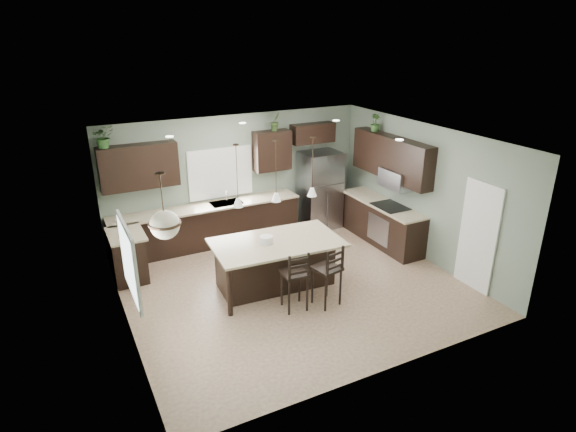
# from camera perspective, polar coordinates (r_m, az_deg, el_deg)

# --- Properties ---
(ground) EXTENTS (6.00, 6.00, 0.00)m
(ground) POSITION_cam_1_polar(r_m,az_deg,el_deg) (9.21, 0.58, -8.18)
(ground) COLOR #9E8466
(ground) RESTS_ON ground
(pantry_door) EXTENTS (0.04, 0.82, 2.04)m
(pantry_door) POSITION_cam_1_polar(r_m,az_deg,el_deg) (9.37, 21.59, -2.30)
(pantry_door) COLOR white
(pantry_door) RESTS_ON ground
(window_back) EXTENTS (1.35, 0.02, 1.00)m
(window_back) POSITION_cam_1_polar(r_m,az_deg,el_deg) (10.80, -8.02, 5.11)
(window_back) COLOR white
(window_back) RESTS_ON room_shell
(window_left) EXTENTS (0.02, 1.10, 1.00)m
(window_left) POSITION_cam_1_polar(r_m,az_deg,el_deg) (7.02, -18.43, -5.12)
(window_left) COLOR white
(window_left) RESTS_ON room_shell
(left_return_cabs) EXTENTS (0.60, 0.90, 0.90)m
(left_return_cabs) POSITION_cam_1_polar(r_m,az_deg,el_deg) (9.76, -18.49, -4.60)
(left_return_cabs) COLOR black
(left_return_cabs) RESTS_ON ground
(left_return_countertop) EXTENTS (0.66, 0.96, 0.04)m
(left_return_countertop) POSITION_cam_1_polar(r_m,az_deg,el_deg) (9.57, -18.70, -2.05)
(left_return_countertop) COLOR beige
(left_return_countertop) RESTS_ON left_return_cabs
(back_lower_cabs) EXTENTS (4.20, 0.60, 0.90)m
(back_lower_cabs) POSITION_cam_1_polar(r_m,az_deg,el_deg) (10.78, -9.48, -1.22)
(back_lower_cabs) COLOR black
(back_lower_cabs) RESTS_ON ground
(back_countertop) EXTENTS (4.20, 0.66, 0.04)m
(back_countertop) POSITION_cam_1_polar(r_m,az_deg,el_deg) (10.59, -9.60, 1.09)
(back_countertop) COLOR beige
(back_countertop) RESTS_ON back_lower_cabs
(sink_inset) EXTENTS (0.70, 0.45, 0.01)m
(sink_inset) POSITION_cam_1_polar(r_m,az_deg,el_deg) (10.71, -7.31, 1.55)
(sink_inset) COLOR gray
(sink_inset) RESTS_ON back_countertop
(faucet) EXTENTS (0.02, 0.02, 0.28)m
(faucet) POSITION_cam_1_polar(r_m,az_deg,el_deg) (10.64, -7.30, 2.23)
(faucet) COLOR silver
(faucet) RESTS_ON back_countertop
(back_upper_left) EXTENTS (1.55, 0.34, 0.90)m
(back_upper_left) POSITION_cam_1_polar(r_m,az_deg,el_deg) (10.14, -17.25, 5.61)
(back_upper_left) COLOR black
(back_upper_left) RESTS_ON room_shell
(back_upper_right) EXTENTS (0.85, 0.34, 0.90)m
(back_upper_right) POSITION_cam_1_polar(r_m,az_deg,el_deg) (10.98, -1.90, 7.75)
(back_upper_right) COLOR black
(back_upper_right) RESTS_ON room_shell
(fridge_header) EXTENTS (1.05, 0.34, 0.45)m
(fridge_header) POSITION_cam_1_polar(r_m,az_deg,el_deg) (11.39, 2.94, 9.78)
(fridge_header) COLOR black
(fridge_header) RESTS_ON room_shell
(right_lower_cabs) EXTENTS (0.60, 2.35, 0.90)m
(right_lower_cabs) POSITION_cam_1_polar(r_m,az_deg,el_deg) (11.02, 11.01, -0.82)
(right_lower_cabs) COLOR black
(right_lower_cabs) RESTS_ON ground
(right_countertop) EXTENTS (0.66, 2.35, 0.04)m
(right_countertop) POSITION_cam_1_polar(r_m,az_deg,el_deg) (10.84, 11.11, 1.46)
(right_countertop) COLOR beige
(right_countertop) RESTS_ON right_lower_cabs
(cooktop) EXTENTS (0.58, 0.75, 0.02)m
(cooktop) POSITION_cam_1_polar(r_m,az_deg,el_deg) (10.63, 12.01, 1.13)
(cooktop) COLOR black
(cooktop) RESTS_ON right_countertop
(wall_oven_front) EXTENTS (0.01, 0.72, 0.60)m
(wall_oven_front) POSITION_cam_1_polar(r_m,az_deg,el_deg) (10.64, 10.60, -1.60)
(wall_oven_front) COLOR gray
(wall_oven_front) RESTS_ON right_lower_cabs
(right_upper_cabs) EXTENTS (0.34, 2.35, 0.90)m
(right_upper_cabs) POSITION_cam_1_polar(r_m,az_deg,el_deg) (10.63, 12.15, 6.81)
(right_upper_cabs) COLOR black
(right_upper_cabs) RESTS_ON room_shell
(microwave) EXTENTS (0.40, 0.75, 0.40)m
(microwave) POSITION_cam_1_polar(r_m,az_deg,el_deg) (10.50, 12.69, 4.31)
(microwave) COLOR gray
(microwave) RESTS_ON right_upper_cabs
(refrigerator) EXTENTS (0.90, 0.74, 1.85)m
(refrigerator) POSITION_cam_1_polar(r_m,az_deg,el_deg) (11.53, 3.81, 3.09)
(refrigerator) COLOR gray
(refrigerator) RESTS_ON ground
(kitchen_island) EXTENTS (2.41, 1.46, 0.92)m
(kitchen_island) POSITION_cam_1_polar(r_m,az_deg,el_deg) (8.96, -1.33, -5.73)
(kitchen_island) COLOR black
(kitchen_island) RESTS_ON ground
(serving_dish) EXTENTS (0.24, 0.24, 0.14)m
(serving_dish) POSITION_cam_1_polar(r_m,az_deg,el_deg) (8.66, -2.59, -2.84)
(serving_dish) COLOR silver
(serving_dish) RESTS_ON kitchen_island
(bar_stool_center) EXTENTS (0.45, 0.45, 1.12)m
(bar_stool_center) POSITION_cam_1_polar(r_m,az_deg,el_deg) (8.24, 0.77, -7.54)
(bar_stool_center) COLOR black
(bar_stool_center) RESTS_ON ground
(bar_stool_right) EXTENTS (0.50, 0.50, 1.15)m
(bar_stool_right) POSITION_cam_1_polar(r_m,az_deg,el_deg) (8.38, 4.61, -6.97)
(bar_stool_right) COLOR black
(bar_stool_right) RESTS_ON ground
(pendant_left) EXTENTS (0.17, 0.17, 1.10)m
(pendant_left) POSITION_cam_1_polar(r_m,az_deg,el_deg) (8.07, -6.06, 4.73)
(pendant_left) COLOR white
(pendant_left) RESTS_ON room_shell
(pendant_center) EXTENTS (0.17, 0.17, 1.10)m
(pendant_center) POSITION_cam_1_polar(r_m,az_deg,el_deg) (8.29, -1.44, 5.31)
(pendant_center) COLOR silver
(pendant_center) RESTS_ON room_shell
(pendant_right) EXTENTS (0.17, 0.17, 1.10)m
(pendant_right) POSITION_cam_1_polar(r_m,az_deg,el_deg) (8.57, 2.92, 5.83)
(pendant_right) COLOR white
(pendant_right) RESTS_ON room_shell
(chandelier) EXTENTS (0.45, 0.45, 0.95)m
(chandelier) POSITION_cam_1_polar(r_m,az_deg,el_deg) (6.67, -14.61, 1.15)
(chandelier) COLOR beige
(chandelier) RESTS_ON room_shell
(plant_back_left) EXTENTS (0.42, 0.37, 0.44)m
(plant_back_left) POSITION_cam_1_polar(r_m,az_deg,el_deg) (9.88, -21.04, 8.77)
(plant_back_left) COLOR #2B5324
(plant_back_left) RESTS_ON back_upper_left
(plant_back_right) EXTENTS (0.27, 0.24, 0.42)m
(plant_back_right) POSITION_cam_1_polar(r_m,az_deg,el_deg) (10.85, -1.51, 11.14)
(plant_back_right) COLOR #355223
(plant_back_right) RESTS_ON back_upper_right
(plant_right_wall) EXTENTS (0.22, 0.22, 0.39)m
(plant_right_wall) POSITION_cam_1_polar(r_m,az_deg,el_deg) (10.94, 10.30, 10.82)
(plant_right_wall) COLOR #315A27
(plant_right_wall) RESTS_ON right_upper_cabs
(room_shell) EXTENTS (6.00, 6.00, 6.00)m
(room_shell) POSITION_cam_1_polar(r_m,az_deg,el_deg) (8.50, 0.62, 1.82)
(room_shell) COLOR slate
(room_shell) RESTS_ON ground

